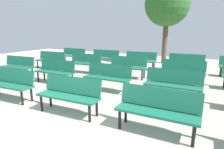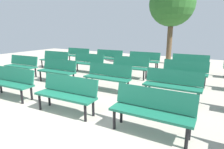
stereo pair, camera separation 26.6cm
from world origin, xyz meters
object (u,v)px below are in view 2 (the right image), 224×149
(bench_r3_c3, at_px, (190,63))
(bench_r2_c1, at_px, (88,62))
(bench_r0_c2, at_px, (67,92))
(bench_r0_c3, at_px, (152,108))
(bench_r2_c3, at_px, (185,71))
(bench_r1_c2, at_px, (108,75))
(bench_r2_c0, at_px, (55,59))
(bench_r1_c1, at_px, (58,69))
(bench_r1_c3, at_px, (173,83))
(bench_r3_c0, at_px, (77,54))
(bench_r3_c2, at_px, (144,60))
(bench_r2_c2, at_px, (130,66))
(bench_r3_c1, at_px, (108,57))
(tree_0, at_px, (172,4))
(bench_r1_c0, at_px, (22,64))
(bench_r0_c1, at_px, (12,81))

(bench_r3_c3, bearing_deg, bench_r2_c1, -155.02)
(bench_r0_c2, height_order, bench_r2_c1, same)
(bench_r0_c3, height_order, bench_r2_c3, same)
(bench_r1_c2, relative_size, bench_r2_c0, 0.99)
(bench_r1_c1, relative_size, bench_r2_c3, 1.00)
(bench_r1_c1, bearing_deg, bench_r1_c2, 2.24)
(bench_r1_c3, height_order, bench_r3_c0, same)
(bench_r1_c3, xyz_separation_m, bench_r3_c2, (-2.37, 3.72, 0.00))
(bench_r3_c2, bearing_deg, bench_r2_c2, -90.17)
(bench_r3_c1, relative_size, tree_0, 0.35)
(bench_r0_c3, distance_m, bench_r1_c0, 6.69)
(bench_r1_c3, relative_size, bench_r2_c3, 1.00)
(bench_r2_c0, bearing_deg, tree_0, 39.96)
(bench_r3_c3, bearing_deg, bench_r1_c2, -117.82)
(bench_r2_c1, relative_size, bench_r3_c1, 1.00)
(bench_r1_c3, relative_size, bench_r3_c2, 0.99)
(bench_r3_c3, bearing_deg, bench_r1_c1, -136.77)
(bench_r2_c2, xyz_separation_m, tree_0, (0.48, 4.31, 2.89))
(bench_r1_c2, height_order, bench_r3_c3, same)
(bench_r2_c3, bearing_deg, bench_r3_c1, 156.91)
(bench_r1_c0, height_order, bench_r3_c2, same)
(bench_r2_c1, distance_m, bench_r3_c1, 1.93)
(bench_r1_c3, bearing_deg, bench_r1_c1, -177.94)
(bench_r3_c1, distance_m, bench_r3_c3, 4.25)
(bench_r1_c1, xyz_separation_m, bench_r3_c0, (-2.33, 3.81, 0.00))
(bench_r0_c3, bearing_deg, bench_r3_c1, 127.14)
(bench_r1_c0, bearing_deg, bench_r3_c2, 40.97)
(bench_r1_c0, distance_m, bench_r2_c3, 6.74)
(bench_r2_c1, bearing_deg, bench_r0_c2, -61.90)
(bench_r2_c3, bearing_deg, bench_r3_c0, 164.60)
(bench_r1_c3, bearing_deg, bench_r0_c1, -153.97)
(bench_r3_c2, bearing_deg, bench_r3_c0, 178.45)
(bench_r1_c0, xyz_separation_m, bench_r3_c3, (6.20, 4.25, 0.00))
(bench_r3_c0, bearing_deg, bench_r1_c1, -59.97)
(tree_0, bearing_deg, bench_r0_c1, -106.15)
(bench_r3_c2, xyz_separation_m, tree_0, (0.62, 2.41, 2.89))
(bench_r1_c2, bearing_deg, bench_r3_c3, 62.60)
(bench_r2_c2, bearing_deg, bench_r0_c1, -120.07)
(bench_r2_c0, bearing_deg, bench_r0_c2, -43.77)
(bench_r0_c2, xyz_separation_m, bench_r2_c2, (-0.22, 3.94, 0.00))
(bench_r0_c3, distance_m, bench_r3_c0, 8.68)
(bench_r0_c3, xyz_separation_m, bench_r2_c3, (-0.14, 3.94, 0.00))
(bench_r1_c2, xyz_separation_m, bench_r2_c1, (-2.29, 1.85, 0.00))
(bench_r0_c3, distance_m, bench_r1_c1, 4.69)
(bench_r1_c2, height_order, bench_r3_c0, same)
(bench_r2_c1, relative_size, tree_0, 0.35)
(bench_r0_c3, relative_size, tree_0, 0.34)
(bench_r2_c0, distance_m, bench_r3_c3, 6.69)
(bench_r2_c0, distance_m, bench_r2_c2, 4.24)
(bench_r0_c1, relative_size, bench_r2_c0, 1.00)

